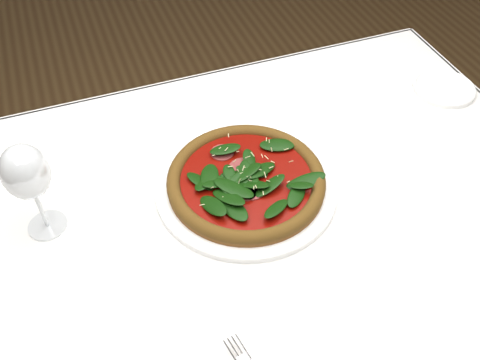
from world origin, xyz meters
name	(u,v)px	position (x,y,z in m)	size (l,w,h in m)	color
dining_table	(242,244)	(0.00, 0.00, 0.65)	(1.21, 0.81, 0.75)	white
plate	(246,185)	(0.02, 0.04, 0.76)	(0.33, 0.33, 0.01)	white
pizza	(246,178)	(0.02, 0.04, 0.78)	(0.30, 0.30, 0.04)	brown
wine_glass	(26,174)	(-0.32, 0.08, 0.88)	(0.07, 0.07, 0.18)	white
saucer_far	(444,88)	(0.53, 0.16, 0.76)	(0.13, 0.13, 0.01)	white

